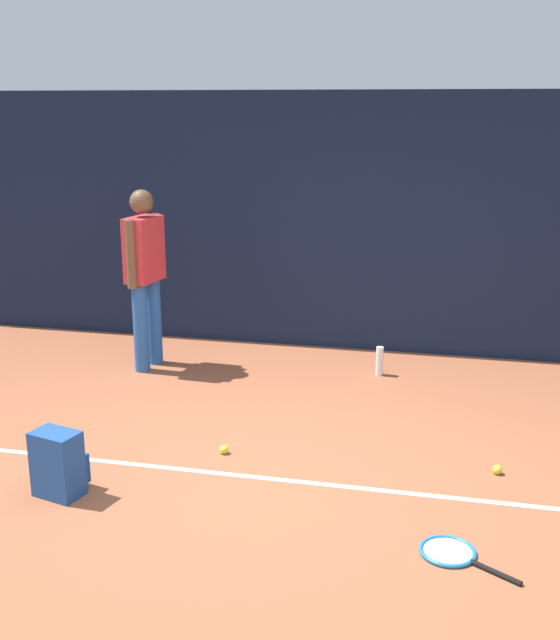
% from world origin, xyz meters
% --- Properties ---
extents(ground_plane, '(12.00, 12.00, 0.00)m').
position_xyz_m(ground_plane, '(0.00, 0.00, 0.00)').
color(ground_plane, '#9E5638').
extents(back_fence, '(10.00, 0.10, 2.58)m').
position_xyz_m(back_fence, '(0.00, 3.00, 1.29)').
color(back_fence, '#141E38').
rests_on(back_fence, ground).
extents(court_line, '(9.00, 0.05, 0.00)m').
position_xyz_m(court_line, '(0.00, -0.03, 0.00)').
color(court_line, white).
rests_on(court_line, ground).
extents(tennis_player, '(0.28, 0.52, 1.70)m').
position_xyz_m(tennis_player, '(-1.64, 1.96, 0.97)').
color(tennis_player, '#2659A5').
rests_on(tennis_player, ground).
extents(tennis_racket, '(0.62, 0.47, 0.03)m').
position_xyz_m(tennis_racket, '(1.24, -0.70, 0.01)').
color(tennis_racket, black).
rests_on(tennis_racket, ground).
extents(backpack, '(0.34, 0.34, 0.44)m').
position_xyz_m(backpack, '(-1.25, -0.53, 0.21)').
color(backpack, '#1E478C').
rests_on(backpack, ground).
extents(tennis_ball_near_player, '(0.07, 0.07, 0.07)m').
position_xyz_m(tennis_ball_near_player, '(1.54, 0.38, 0.03)').
color(tennis_ball_near_player, '#CCE033').
rests_on(tennis_ball_near_player, ground).
extents(tennis_ball_by_fence, '(0.07, 0.07, 0.07)m').
position_xyz_m(tennis_ball_by_fence, '(-0.39, 0.27, 0.03)').
color(tennis_ball_by_fence, '#CCE033').
rests_on(tennis_ball_by_fence, ground).
extents(water_bottle, '(0.07, 0.07, 0.27)m').
position_xyz_m(water_bottle, '(0.55, 2.21, 0.14)').
color(water_bottle, white).
rests_on(water_bottle, ground).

